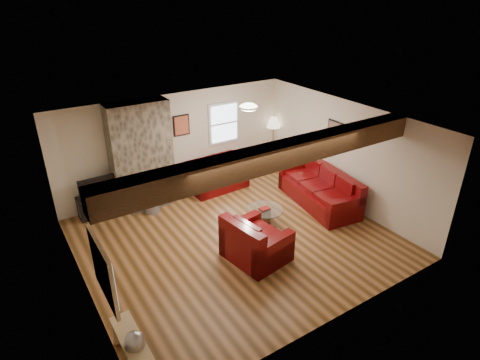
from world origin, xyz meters
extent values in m
plane|color=#513415|center=(0.00, 0.00, 0.00)|extent=(8.00, 8.00, 0.00)
plane|color=white|center=(0.00, 0.00, 2.50)|extent=(8.00, 8.00, 0.00)
plane|color=beige|center=(0.00, 2.75, 1.25)|extent=(8.00, 0.00, 8.00)
plane|color=beige|center=(0.00, -2.75, 1.25)|extent=(8.00, 0.00, 8.00)
plane|color=beige|center=(-3.00, 0.00, 1.25)|extent=(0.00, 7.50, 7.50)
plane|color=beige|center=(3.00, 0.00, 1.25)|extent=(0.00, 7.50, 7.50)
cube|color=black|center=(0.00, -1.25, 2.31)|extent=(6.00, 0.36, 0.38)
cube|color=#39352C|center=(-1.00, 2.50, 1.25)|extent=(1.40, 0.50, 2.50)
cube|color=black|center=(-1.00, 2.25, 0.45)|extent=(0.70, 0.06, 0.90)
cube|color=#39352C|center=(-1.00, 2.20, 0.04)|extent=(1.00, 0.25, 0.08)
cylinder|color=#4B2E18|center=(0.82, 0.12, 0.02)|extent=(0.54, 0.54, 0.04)
cylinder|color=#4B2E18|center=(0.82, 0.12, 0.18)|extent=(0.29, 0.29, 0.36)
cylinder|color=silver|center=(0.82, 0.12, 0.39)|extent=(0.81, 0.81, 0.02)
cube|color=maroon|center=(0.82, 0.12, 0.41)|extent=(0.22, 0.16, 0.03)
cube|color=black|center=(-2.08, 2.53, 0.25)|extent=(0.98, 0.39, 0.49)
imported|color=black|center=(-2.08, 2.53, 0.73)|extent=(0.85, 0.11, 0.49)
cylinder|color=#AD9248|center=(2.80, 2.48, 0.01)|extent=(0.27, 0.27, 0.03)
cylinder|color=#AD9248|center=(2.80, 2.48, 0.68)|extent=(0.03, 0.03, 1.36)
cone|color=beige|center=(2.80, 2.48, 1.38)|extent=(0.39, 0.39, 0.27)
camera|label=1|loc=(-3.71, -5.95, 4.79)|focal=30.00mm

